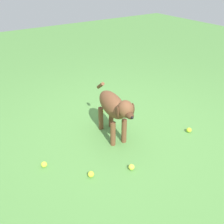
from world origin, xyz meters
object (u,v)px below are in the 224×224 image
Objects in this scene: dog at (114,107)px; tennis_ball_0 at (91,174)px; tennis_ball_2 at (131,167)px; tennis_ball_3 at (44,164)px; tennis_ball_1 at (189,130)px; tennis_ball_4 at (101,111)px.

dog is 0.84m from tennis_ball_0.
tennis_ball_2 is (-0.41, 0.15, 0.00)m from tennis_ball_0.
tennis_ball_0 and tennis_ball_3 have the same top height.
tennis_ball_4 is at bearing -56.44° from tennis_ball_1.
dog reaches higher than tennis_ball_3.
dog is 14.68× the size of tennis_ball_4.
tennis_ball_4 is (-0.35, -1.18, 0.00)m from tennis_ball_2.
tennis_ball_4 is (0.70, -1.05, 0.00)m from tennis_ball_1.
tennis_ball_1 is at bearing 166.81° from tennis_ball_3.
tennis_ball_4 is at bearing -126.47° from tennis_ball_0.
tennis_ball_2 is at bearing 7.26° from tennis_ball_1.
tennis_ball_3 is (1.81, -0.42, 0.00)m from tennis_ball_1.
tennis_ball_1 is 1.00× the size of tennis_ball_3.
tennis_ball_3 is (0.93, 0.03, -0.40)m from dog.
dog is 0.74m from tennis_ball_2.
tennis_ball_0 and tennis_ball_1 have the same top height.
tennis_ball_1 is 1.06m from tennis_ball_2.
tennis_ball_3 is at bearing -36.33° from tennis_ball_2.
dog is 14.68× the size of tennis_ball_2.
tennis_ball_0 and tennis_ball_4 have the same top height.
tennis_ball_1 is 1.26m from tennis_ball_4.
tennis_ball_3 and tennis_ball_4 have the same top height.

